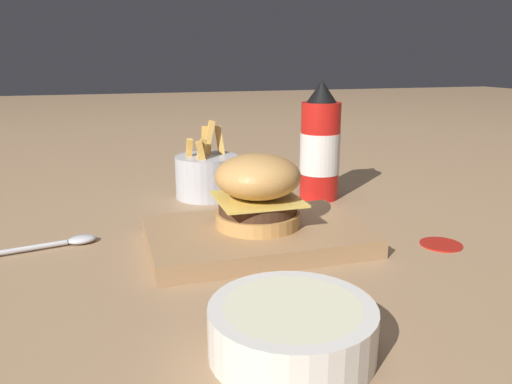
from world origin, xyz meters
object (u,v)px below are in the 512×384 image
object	(u,v)px
fries_basket	(207,175)
spoon	(62,243)
burger	(255,190)
ketchup_bottle	(320,147)
serving_board	(256,236)
side_bowl	(292,328)

from	to	relation	value
fries_basket	spoon	xyz separation A→B (m)	(0.24, 0.19, -0.03)
burger	fries_basket	xyz separation A→B (m)	(0.02, -0.25, -0.03)
ketchup_bottle	fries_basket	xyz separation A→B (m)	(0.19, -0.07, -0.05)
serving_board	side_bowl	bearing A→B (deg)	80.00
serving_board	burger	bearing A→B (deg)	-93.16
spoon	side_bowl	bearing A→B (deg)	-68.75
burger	spoon	size ratio (longest dim) A/B	0.76
serving_board	side_bowl	size ratio (longest dim) A/B	2.00
side_bowl	serving_board	bearing A→B (deg)	-100.00
fries_basket	serving_board	bearing A→B (deg)	93.46
fries_basket	side_bowl	size ratio (longest dim) A/B	0.96
serving_board	fries_basket	distance (m)	0.26
side_bowl	fries_basket	bearing A→B (deg)	-93.30
burger	side_bowl	size ratio (longest dim) A/B	0.80
spoon	serving_board	bearing A→B (deg)	-26.42
ketchup_bottle	spoon	world-z (taller)	ketchup_bottle
serving_board	fries_basket	bearing A→B (deg)	-86.54
fries_basket	burger	bearing A→B (deg)	93.68
ketchup_bottle	fries_basket	size ratio (longest dim) A/B	1.51
ketchup_bottle	burger	bearing A→B (deg)	45.96
spoon	ketchup_bottle	bearing A→B (deg)	4.35
serving_board	ketchup_bottle	bearing A→B (deg)	-132.85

